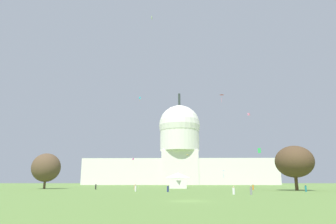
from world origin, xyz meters
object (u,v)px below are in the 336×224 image
(kite_cyan_high, at_px, (140,98))
(kite_red_mid, at_px, (222,96))
(kite_magenta_low, at_px, (133,159))
(kite_green_low, at_px, (259,151))
(person_tan_lawn_far_right, at_px, (135,187))
(person_white_mid_left, at_px, (234,191))
(person_orange_front_right, at_px, (253,187))
(kite_gold_low, at_px, (187,156))
(person_teal_edge_west, at_px, (306,188))
(tree_east_near, at_px, (294,162))
(kite_lime_high, at_px, (152,18))
(person_black_edge_east, at_px, (96,187))
(person_grey_deep_crowd, at_px, (251,191))
(capitol_building, at_px, (180,153))
(event_tent, at_px, (178,181))
(kite_blue_low, at_px, (223,172))
(tree_west_mid, at_px, (46,168))
(person_navy_back_right, at_px, (168,189))
(kite_pink_mid, at_px, (249,114))
(person_white_near_tent, at_px, (136,188))

(kite_cyan_high, bearing_deg, kite_red_mid, -162.24)
(kite_magenta_low, xyz_separation_m, kite_green_low, (50.48, -118.19, -6.29))
(person_tan_lawn_far_right, distance_m, kite_magenta_low, 109.66)
(person_white_mid_left, height_order, kite_cyan_high, kite_cyan_high)
(kite_red_mid, bearing_deg, person_orange_front_right, 42.33)
(kite_gold_low, bearing_deg, person_teal_edge_west, 74.33)
(tree_east_near, height_order, kite_red_mid, kite_red_mid)
(kite_lime_high, xyz_separation_m, kite_green_low, (29.89, -8.72, -44.74))
(person_black_edge_east, bearing_deg, kite_red_mid, -164.57)
(person_grey_deep_crowd, bearing_deg, kite_magenta_low, 40.22)
(capitol_building, relative_size, person_black_edge_east, 83.71)
(event_tent, height_order, kite_blue_low, kite_blue_low)
(tree_west_mid, height_order, person_navy_back_right, tree_west_mid)
(kite_lime_high, xyz_separation_m, kite_pink_mid, (43.75, 55.55, -20.50))
(kite_blue_low, bearing_deg, person_black_edge_east, -56.33)
(kite_gold_low, bearing_deg, person_white_mid_left, 49.89)
(person_navy_back_right, xyz_separation_m, person_white_mid_left, (12.70, -13.32, -0.05))
(tree_west_mid, distance_m, person_teal_edge_west, 79.44)
(person_teal_edge_west, xyz_separation_m, kite_blue_low, (-0.24, 124.96, 7.70))
(person_tan_lawn_far_right, relative_size, person_black_edge_east, 0.93)
(person_teal_edge_west, bearing_deg, tree_west_mid, 28.35)
(person_navy_back_right, relative_size, kite_magenta_low, 0.37)
(event_tent, bearing_deg, tree_east_near, -39.37)
(person_teal_edge_west, bearing_deg, event_tent, -0.82)
(person_white_near_tent, bearing_deg, person_grey_deep_crowd, -76.74)
(person_navy_back_right, height_order, kite_gold_low, kite_gold_low)
(person_black_edge_east, bearing_deg, kite_magenta_low, -50.05)
(person_navy_back_right, distance_m, kite_blue_low, 131.73)
(kite_lime_high, height_order, kite_pink_mid, kite_lime_high)
(event_tent, relative_size, kite_cyan_high, 2.88)
(person_white_mid_left, relative_size, person_teal_edge_west, 0.89)
(tree_west_mid, distance_m, person_grey_deep_crowd, 72.51)
(person_black_edge_east, xyz_separation_m, kite_red_mid, (37.28, -15.46, 24.29))
(kite_green_low, height_order, kite_red_mid, kite_red_mid)
(kite_magenta_low, relative_size, kite_red_mid, 2.21)
(person_navy_back_right, relative_size, kite_gold_low, 0.95)
(person_navy_back_right, bearing_deg, person_white_mid_left, 145.73)
(event_tent, relative_size, kite_pink_mid, 5.21)
(person_navy_back_right, relative_size, kite_blue_low, 0.37)
(person_navy_back_right, bearing_deg, kite_gold_low, -85.36)
(capitol_building, relative_size, kite_pink_mid, 104.01)
(person_orange_front_right, bearing_deg, capitol_building, -53.66)
(person_orange_front_right, relative_size, kite_cyan_high, 0.65)
(capitol_building, xyz_separation_m, tree_east_near, (29.55, -142.31, -15.55))
(tree_east_near, xyz_separation_m, kite_red_mid, (-19.79, -5.32, 17.38))
(person_black_edge_east, xyz_separation_m, kite_lime_high, (16.95, -4.81, 54.37))
(person_black_edge_east, xyz_separation_m, kite_green_low, (46.83, -13.52, 9.63))
(tree_west_mid, relative_size, kite_red_mid, 6.25)
(tree_west_mid, relative_size, kite_magenta_low, 2.83)
(event_tent, xyz_separation_m, kite_blue_low, (29.92, 90.19, 5.78))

